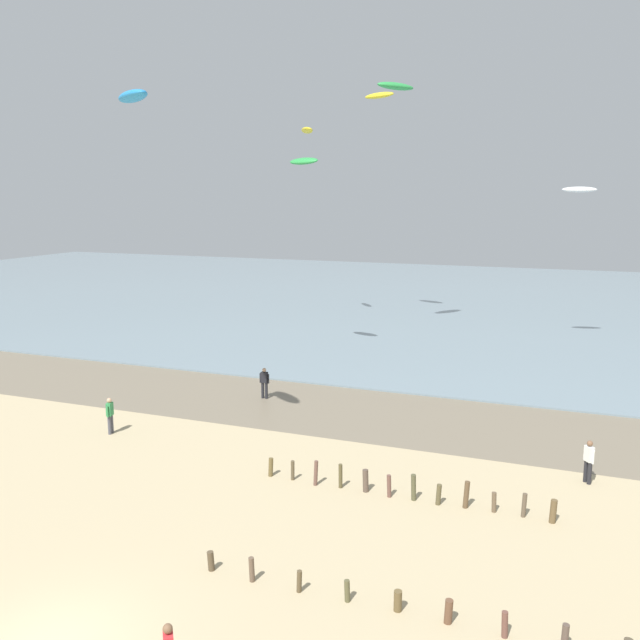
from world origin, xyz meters
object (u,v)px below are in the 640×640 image
(kite_aloft_7, at_px, (379,95))
(kite_aloft_4, at_px, (304,161))
(person_nearest_camera, at_px, (589,460))
(kite_aloft_3, at_px, (580,189))
(kite_aloft_6, at_px, (133,96))
(kite_aloft_1, at_px, (307,130))
(person_right_flank, at_px, (264,382))
(person_mid_beach, at_px, (110,414))
(kite_aloft_2, at_px, (396,86))

(kite_aloft_7, bearing_deg, kite_aloft_4, 108.86)
(kite_aloft_4, bearing_deg, person_nearest_camera, -18.37)
(kite_aloft_3, xyz_separation_m, kite_aloft_6, (-15.95, -28.80, 3.24))
(kite_aloft_3, bearing_deg, kite_aloft_1, -16.17)
(person_nearest_camera, relative_size, kite_aloft_6, 0.67)
(kite_aloft_1, height_order, kite_aloft_3, kite_aloft_1)
(person_right_flank, relative_size, kite_aloft_3, 0.72)
(person_mid_beach, relative_size, kite_aloft_7, 0.59)
(person_nearest_camera, height_order, kite_aloft_2, kite_aloft_2)
(person_mid_beach, xyz_separation_m, kite_aloft_1, (-1.33, 27.90, 15.18))
(kite_aloft_3, relative_size, kite_aloft_6, 0.93)
(kite_aloft_2, bearing_deg, kite_aloft_7, 62.51)
(person_nearest_camera, distance_m, person_right_flank, 17.19)
(kite_aloft_7, bearing_deg, kite_aloft_2, 140.03)
(person_nearest_camera, bearing_deg, kite_aloft_1, 130.30)
(person_right_flank, xyz_separation_m, kite_aloft_1, (-5.65, 20.42, 15.18))
(kite_aloft_2, distance_m, kite_aloft_7, 5.91)
(person_right_flank, relative_size, kite_aloft_2, 0.52)
(person_right_flank, distance_m, kite_aloft_4, 15.05)
(kite_aloft_1, bearing_deg, person_nearest_camera, 4.73)
(kite_aloft_1, height_order, kite_aloft_2, kite_aloft_2)
(person_nearest_camera, xyz_separation_m, kite_aloft_7, (-16.61, 28.30, 17.94))
(person_nearest_camera, xyz_separation_m, person_right_flank, (-16.30, 5.46, 0.00))
(person_right_flank, height_order, kite_aloft_7, kite_aloft_7)
(person_mid_beach, xyz_separation_m, kite_aloft_2, (6.73, 25.07, 17.75))
(kite_aloft_4, height_order, kite_aloft_7, kite_aloft_7)
(person_right_flank, bearing_deg, person_mid_beach, -120.05)
(person_mid_beach, distance_m, kite_aloft_4, 20.55)
(kite_aloft_4, distance_m, kite_aloft_6, 18.60)
(kite_aloft_1, xyz_separation_m, kite_aloft_2, (8.06, -2.83, 2.58))
(person_mid_beach, xyz_separation_m, kite_aloft_4, (3.09, 16.30, 12.12))
(kite_aloft_2, xyz_separation_m, kite_aloft_7, (-2.72, 5.24, 0.19))
(kite_aloft_6, bearing_deg, kite_aloft_3, 98.43)
(kite_aloft_2, bearing_deg, kite_aloft_4, -167.45)
(person_mid_beach, height_order, kite_aloft_3, kite_aloft_3)
(person_nearest_camera, bearing_deg, kite_aloft_7, 120.42)
(kite_aloft_2, bearing_deg, kite_aloft_6, -151.20)
(person_mid_beach, bearing_deg, kite_aloft_7, 82.46)
(kite_aloft_6, bearing_deg, kite_aloft_4, 129.35)
(kite_aloft_2, xyz_separation_m, kite_aloft_4, (-3.64, -8.77, -5.63))
(kite_aloft_3, height_order, kite_aloft_7, kite_aloft_7)
(person_nearest_camera, distance_m, kite_aloft_4, 25.66)
(person_mid_beach, xyz_separation_m, kite_aloft_6, (3.72, -2.23, 13.62))
(person_nearest_camera, relative_size, kite_aloft_4, 0.73)
(person_nearest_camera, bearing_deg, kite_aloft_6, -165.89)
(person_right_flank, xyz_separation_m, kite_aloft_2, (2.41, 17.59, 17.75))
(kite_aloft_1, height_order, kite_aloft_7, kite_aloft_7)
(person_mid_beach, relative_size, kite_aloft_6, 0.67)
(kite_aloft_4, relative_size, kite_aloft_6, 0.93)
(kite_aloft_1, relative_size, kite_aloft_2, 0.74)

